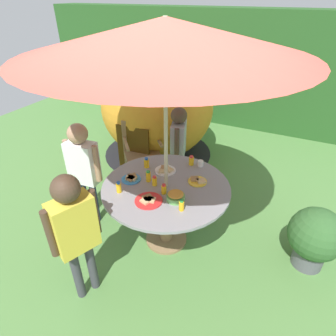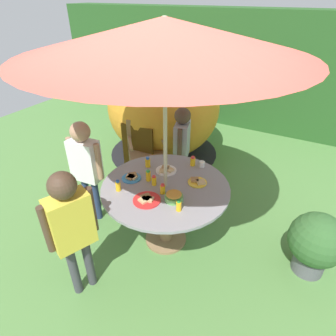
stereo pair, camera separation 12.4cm
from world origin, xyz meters
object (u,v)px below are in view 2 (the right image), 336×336
object	(u,v)px
juice_bottle_far_right	(193,161)
cup_near	(202,164)
child_in_yellow_shirt	(71,222)
juice_bottle_spot_a	(163,189)
patio_umbrella	(165,37)
snack_bowl	(174,196)
juice_bottle_front_edge	(154,181)
plate_far_left	(198,182)
potted_plant	(316,242)
dome_tent	(163,107)
juice_bottle_center_back	(148,176)
juice_bottle_near_left	(118,186)
garden_table	(166,198)
juice_bottle_center_front	(179,206)
child_in_grey_shirt	(182,140)
wooden_chair	(146,147)
plate_mid_right	(166,170)
plate_back_edge	(147,200)
juice_bottle_mid_left	(148,162)
child_in_white_shirt	(85,161)
plate_near_right	(132,177)

from	to	relation	value
juice_bottle_far_right	cup_near	bearing A→B (deg)	8.92
child_in_yellow_shirt	juice_bottle_spot_a	distance (m)	0.88
patio_umbrella	snack_bowl	size ratio (longest dim) A/B	13.19
juice_bottle_front_edge	cup_near	distance (m)	0.61
plate_far_left	cup_near	size ratio (longest dim) A/B	2.89
potted_plant	juice_bottle_front_edge	bearing A→B (deg)	-166.71
potted_plant	dome_tent	bearing A→B (deg)	149.48
juice_bottle_center_back	juice_bottle_spot_a	world-z (taller)	juice_bottle_center_back
juice_bottle_near_left	juice_bottle_far_right	bearing A→B (deg)	60.59
garden_table	juice_bottle_spot_a	bearing A→B (deg)	-73.82
juice_bottle_center_front	patio_umbrella	bearing A→B (deg)	136.45
child_in_grey_shirt	wooden_chair	bearing A→B (deg)	-110.19
plate_mid_right	juice_bottle_center_back	distance (m)	0.26
snack_bowl	juice_bottle_spot_a	distance (m)	0.15
wooden_chair	juice_bottle_far_right	size ratio (longest dim) A/B	8.14
patio_umbrella	plate_back_edge	bearing A→B (deg)	-97.85
cup_near	plate_far_left	bearing A→B (deg)	-74.84
garden_table	juice_bottle_mid_left	world-z (taller)	juice_bottle_mid_left
wooden_chair	potted_plant	size ratio (longest dim) A/B	1.31
plate_far_left	plate_back_edge	size ratio (longest dim) A/B	0.74
juice_bottle_far_right	patio_umbrella	bearing A→B (deg)	-98.37
plate_far_left	plate_back_edge	bearing A→B (deg)	-121.20
wooden_chair	snack_bowl	size ratio (longest dim) A/B	5.13
child_in_white_shirt	plate_back_edge	xyz separation A→B (m)	(0.93, -0.21, -0.05)
juice_bottle_center_back	dome_tent	bearing A→B (deg)	114.99
juice_bottle_far_right	juice_bottle_spot_a	bearing A→B (deg)	-93.61
snack_bowl	juice_bottle_mid_left	distance (m)	0.65
dome_tent	juice_bottle_front_edge	bearing A→B (deg)	-66.37
plate_far_left	juice_bottle_center_back	xyz separation A→B (m)	(-0.46, -0.20, 0.04)
child_in_white_shirt	plate_mid_right	xyz separation A→B (m)	(0.84, 0.32, -0.05)
juice_bottle_near_left	juice_bottle_far_right	distance (m)	0.89
plate_near_right	juice_bottle_mid_left	distance (m)	0.28
child_in_white_shirt	juice_bottle_front_edge	xyz separation A→B (m)	(0.86, 0.04, -0.01)
patio_umbrella	plate_back_edge	distance (m)	1.38
juice_bottle_front_edge	cup_near	size ratio (longest dim) A/B	1.59
plate_back_edge	cup_near	xyz separation A→B (m)	(0.22, 0.80, 0.02)
cup_near	juice_bottle_front_edge	bearing A→B (deg)	-117.65
garden_table	juice_bottle_far_right	size ratio (longest dim) A/B	11.76
potted_plant	child_in_grey_shirt	xyz separation A→B (m)	(-1.74, 0.63, 0.39)
patio_umbrella	juice_bottle_center_back	xyz separation A→B (m)	(-0.20, -0.00, -1.31)
plate_near_right	juice_bottle_spot_a	world-z (taller)	juice_bottle_spot_a
garden_table	plate_mid_right	xyz separation A→B (m)	(-0.13, 0.24, 0.17)
patio_umbrella	cup_near	xyz separation A→B (m)	(0.18, 0.51, -1.33)
dome_tent	child_in_grey_shirt	size ratio (longest dim) A/B	1.60
wooden_chair	juice_bottle_far_right	world-z (taller)	wooden_chair
wooden_chair	cup_near	bearing A→B (deg)	-66.11
child_in_grey_shirt	child_in_white_shirt	bearing A→B (deg)	-50.26
child_in_grey_shirt	plate_mid_right	size ratio (longest dim) A/B	5.33
plate_back_edge	juice_bottle_center_front	bearing A→B (deg)	3.58
dome_tent	plate_back_edge	xyz separation A→B (m)	(1.00, -2.08, -0.05)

